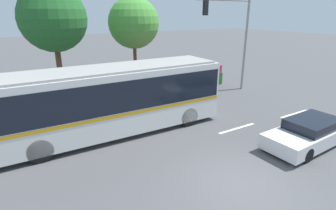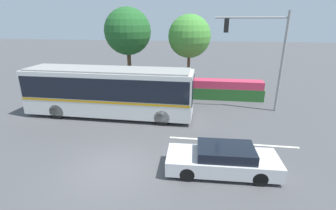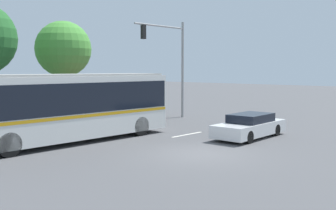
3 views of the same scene
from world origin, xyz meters
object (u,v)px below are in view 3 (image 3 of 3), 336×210
city_bus (64,104)px  sedan_foreground (250,126)px  street_tree_centre (63,49)px  traffic_light_pole (172,56)px

city_bus → sedan_foreground: 9.23m
sedan_foreground → street_tree_centre: 14.12m
sedan_foreground → street_tree_centre: size_ratio=0.71×
traffic_light_pole → street_tree_centre: traffic_light_pole is taller
traffic_light_pole → street_tree_centre: (-5.50, 5.04, 0.43)m
city_bus → street_tree_centre: street_tree_centre is taller
sedan_foreground → traffic_light_pole: (3.19, 8.22, 3.83)m
traffic_light_pole → street_tree_centre: 7.47m
sedan_foreground → city_bus: bearing=-40.6°
sedan_foreground → street_tree_centre: (-2.31, 13.26, 4.26)m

